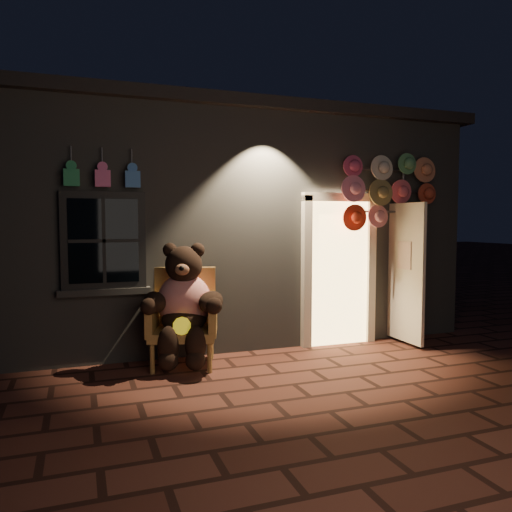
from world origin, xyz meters
name	(u,v)px	position (x,y,z in m)	size (l,w,h in m)	color
ground	(294,384)	(0.00, 0.00, 0.00)	(60.00, 60.00, 0.00)	#5A2D22
shop_building	(205,224)	(0.00, 3.99, 1.74)	(7.30, 5.95, 3.51)	slate
wicker_armchair	(184,317)	(-0.97, 1.21, 0.60)	(0.98, 0.93, 1.20)	#B08444
teddy_bear	(184,304)	(-1.00, 1.06, 0.78)	(1.03, 0.93, 1.47)	red
hat_rack	(388,188)	(2.04, 1.28, 2.27)	(1.56, 0.22, 2.76)	#59595E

